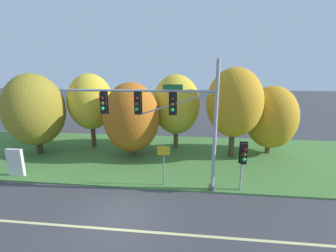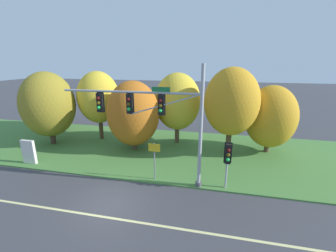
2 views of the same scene
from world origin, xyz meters
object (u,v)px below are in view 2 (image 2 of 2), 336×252
at_px(pedestrian_signal_near_kerb, 228,156).
at_px(tree_right_far, 231,102).
at_px(route_sign_post, 154,156).
at_px(tree_nearest_road, 55,100).
at_px(tree_mid_verge, 133,114).
at_px(tree_furthest_back, 271,117).
at_px(tree_tall_centre, 177,102).
at_px(traffic_signal_mast, 156,113).
at_px(info_kiosk, 29,152).
at_px(tree_left_of_mast, 48,105).
at_px(tree_behind_signpost, 98,98).

xyz_separation_m(pedestrian_signal_near_kerb, tree_right_far, (0.31, 5.71, 2.32)).
distance_m(route_sign_post, tree_nearest_road, 17.22).
distance_m(tree_nearest_road, tree_mid_verge, 11.96).
height_order(tree_mid_verge, tree_furthest_back, tree_mid_verge).
relative_size(route_sign_post, tree_mid_verge, 0.42).
bearing_deg(tree_tall_centre, tree_right_far, -21.84).
bearing_deg(tree_mid_verge, traffic_signal_mast, -55.95).
distance_m(traffic_signal_mast, info_kiosk, 11.09).
relative_size(pedestrian_signal_near_kerb, tree_left_of_mast, 0.45).
relative_size(tree_tall_centre, tree_right_far, 0.92).
bearing_deg(traffic_signal_mast, tree_mid_verge, 124.05).
xyz_separation_m(traffic_signal_mast, tree_tall_centre, (-0.03, 7.66, -0.61)).
distance_m(tree_behind_signpost, tree_tall_centre, 7.81).
xyz_separation_m(route_sign_post, tree_behind_signpost, (-7.59, 6.78, 2.54)).
xyz_separation_m(tree_mid_verge, tree_right_far, (8.27, 0.54, 1.26)).
bearing_deg(tree_nearest_road, info_kiosk, -64.25).
xyz_separation_m(pedestrian_signal_near_kerb, tree_furthest_back, (3.68, 6.98, 0.96)).
bearing_deg(pedestrian_signal_near_kerb, tree_tall_centre, 120.41).
xyz_separation_m(pedestrian_signal_near_kerb, tree_left_of_mast, (-16.17, 4.73, 1.60)).
height_order(traffic_signal_mast, tree_tall_centre, traffic_signal_mast).
bearing_deg(pedestrian_signal_near_kerb, tree_nearest_road, 153.94).
distance_m(route_sign_post, tree_left_of_mast, 12.53).
relative_size(tree_behind_signpost, tree_right_far, 0.93).
bearing_deg(tree_right_far, info_kiosk, -161.06).
xyz_separation_m(tree_behind_signpost, info_kiosk, (-2.63, -6.51, -3.32)).
relative_size(tree_mid_verge, tree_right_far, 0.84).
height_order(tree_furthest_back, info_kiosk, tree_furthest_back).
height_order(tree_mid_verge, tree_tall_centre, tree_tall_centre).
distance_m(tree_right_far, info_kiosk, 16.45).
height_order(route_sign_post, tree_nearest_road, tree_nearest_road).
relative_size(route_sign_post, tree_behind_signpost, 0.38).
distance_m(tree_mid_verge, tree_right_far, 8.38).
bearing_deg(tree_left_of_mast, info_kiosk, -73.09).
height_order(tree_nearest_road, tree_right_far, tree_right_far).
bearing_deg(tree_right_far, traffic_signal_mast, -129.55).
height_order(pedestrian_signal_near_kerb, route_sign_post, pedestrian_signal_near_kerb).
bearing_deg(traffic_signal_mast, tree_behind_signpost, 137.94).
distance_m(tree_right_far, tree_furthest_back, 3.85).
relative_size(pedestrian_signal_near_kerb, tree_behind_signpost, 0.45).
relative_size(tree_tall_centre, info_kiosk, 3.55).
height_order(tree_tall_centre, tree_furthest_back, tree_tall_centre).
height_order(tree_behind_signpost, info_kiosk, tree_behind_signpost).
distance_m(tree_nearest_road, tree_furthest_back, 22.96).
bearing_deg(tree_right_far, pedestrian_signal_near_kerb, -93.07).
distance_m(traffic_signal_mast, tree_furthest_back, 10.83).
xyz_separation_m(traffic_signal_mast, pedestrian_signal_near_kerb, (4.44, 0.04, -2.44)).
relative_size(traffic_signal_mast, tree_furthest_back, 1.56).
distance_m(tree_nearest_road, tree_tall_centre, 14.80).
xyz_separation_m(tree_nearest_road, tree_mid_verge, (11.20, -4.20, -0.13)).
xyz_separation_m(tree_right_far, tree_furthest_back, (3.37, 1.28, -1.36)).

